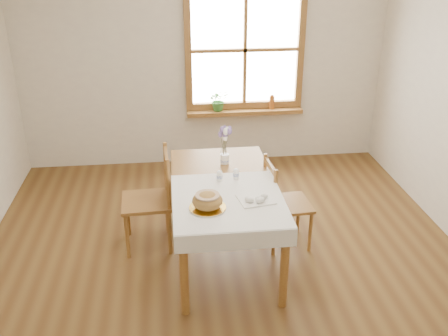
# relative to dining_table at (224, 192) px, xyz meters

# --- Properties ---
(ground) EXTENTS (5.00, 5.00, 0.00)m
(ground) POSITION_rel_dining_table_xyz_m (0.00, -0.30, -0.66)
(ground) COLOR brown
(ground) RESTS_ON ground
(room_walls) EXTENTS (4.60, 5.10, 2.65)m
(room_walls) POSITION_rel_dining_table_xyz_m (0.00, -0.30, 1.04)
(room_walls) COLOR beige
(room_walls) RESTS_ON ground
(window) EXTENTS (1.46, 0.08, 1.46)m
(window) POSITION_rel_dining_table_xyz_m (0.50, 2.17, 0.79)
(window) COLOR olive
(window) RESTS_ON ground
(window_sill) EXTENTS (1.46, 0.20, 0.05)m
(window_sill) POSITION_rel_dining_table_xyz_m (0.50, 2.10, 0.03)
(window_sill) COLOR olive
(window_sill) RESTS_ON ground
(dining_table) EXTENTS (0.90, 1.60, 0.75)m
(dining_table) POSITION_rel_dining_table_xyz_m (0.00, 0.00, 0.00)
(dining_table) COLOR olive
(dining_table) RESTS_ON ground
(table_linen) EXTENTS (0.91, 0.99, 0.01)m
(table_linen) POSITION_rel_dining_table_xyz_m (0.00, -0.30, 0.09)
(table_linen) COLOR white
(table_linen) RESTS_ON dining_table
(chair_left) EXTENTS (0.49, 0.47, 0.97)m
(chair_left) POSITION_rel_dining_table_xyz_m (-0.70, 0.27, -0.18)
(chair_left) COLOR olive
(chair_left) RESTS_ON ground
(chair_right) EXTENTS (0.46, 0.44, 0.88)m
(chair_right) POSITION_rel_dining_table_xyz_m (0.62, 0.15, -0.23)
(chair_right) COLOR olive
(chair_right) RESTS_ON ground
(bread_plate) EXTENTS (0.37, 0.37, 0.02)m
(bread_plate) POSITION_rel_dining_table_xyz_m (-0.18, -0.44, 0.10)
(bread_plate) COLOR white
(bread_plate) RESTS_ON table_linen
(bread_loaf) EXTENTS (0.24, 0.24, 0.13)m
(bread_loaf) POSITION_rel_dining_table_xyz_m (-0.18, -0.44, 0.18)
(bread_loaf) COLOR #B1843E
(bread_loaf) RESTS_ON bread_plate
(egg_napkin) EXTENTS (0.31, 0.28, 0.01)m
(egg_napkin) POSITION_rel_dining_table_xyz_m (0.22, -0.34, 0.10)
(egg_napkin) COLOR white
(egg_napkin) RESTS_ON table_linen
(eggs) EXTENTS (0.24, 0.23, 0.05)m
(eggs) POSITION_rel_dining_table_xyz_m (0.22, -0.34, 0.13)
(eggs) COLOR silver
(eggs) RESTS_ON egg_napkin
(salt_shaker) EXTENTS (0.06, 0.06, 0.10)m
(salt_shaker) POSITION_rel_dining_table_xyz_m (-0.04, 0.04, 0.14)
(salt_shaker) COLOR white
(salt_shaker) RESTS_ON table_linen
(pepper_shaker) EXTENTS (0.06, 0.06, 0.10)m
(pepper_shaker) POSITION_rel_dining_table_xyz_m (0.11, 0.07, 0.14)
(pepper_shaker) COLOR white
(pepper_shaker) RESTS_ON table_linen
(flower_vase) EXTENTS (0.10, 0.10, 0.09)m
(flower_vase) POSITION_rel_dining_table_xyz_m (0.05, 0.41, 0.13)
(flower_vase) COLOR white
(flower_vase) RESTS_ON dining_table
(lavender_bouquet) EXTENTS (0.15, 0.15, 0.28)m
(lavender_bouquet) POSITION_rel_dining_table_xyz_m (0.05, 0.41, 0.32)
(lavender_bouquet) COLOR #6C5394
(lavender_bouquet) RESTS_ON flower_vase
(potted_plant) EXTENTS (0.29, 0.31, 0.21)m
(potted_plant) POSITION_rel_dining_table_xyz_m (0.17, 2.10, 0.15)
(potted_plant) COLOR #37722D
(potted_plant) RESTS_ON window_sill
(amber_bottle) EXTENTS (0.08, 0.08, 0.18)m
(amber_bottle) POSITION_rel_dining_table_xyz_m (0.85, 2.10, 0.14)
(amber_bottle) COLOR #A1551D
(amber_bottle) RESTS_ON window_sill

